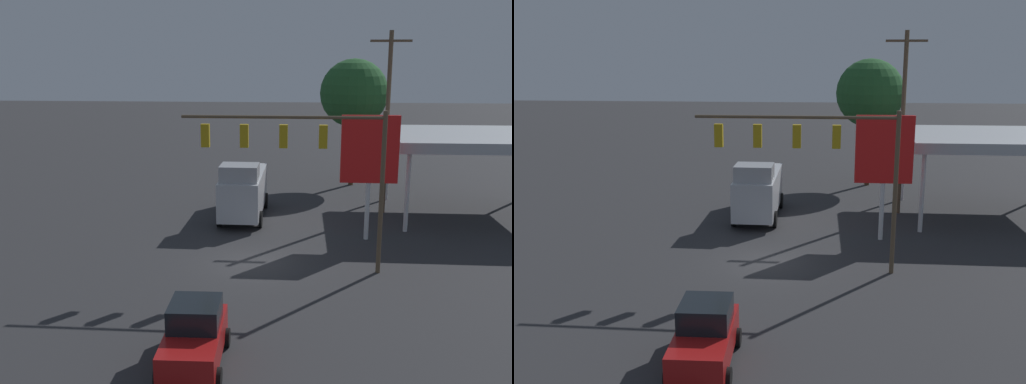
% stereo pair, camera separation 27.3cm
% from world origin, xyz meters
% --- Properties ---
extents(ground_plane, '(200.00, 200.00, 0.00)m').
position_xyz_m(ground_plane, '(0.00, 0.00, 0.00)').
color(ground_plane, '#2D2D30').
extents(traffic_signal_assembly, '(8.80, 0.43, 7.21)m').
position_xyz_m(traffic_signal_assembly, '(-2.19, 0.87, 5.51)').
color(traffic_signal_assembly, brown).
rests_on(traffic_signal_assembly, ground).
extents(utility_pole, '(2.40, 0.26, 10.94)m').
position_xyz_m(utility_pole, '(-7.32, -9.44, 5.76)').
color(utility_pole, brown).
rests_on(utility_pole, ground).
extents(gas_station_canopy, '(9.78, 8.61, 5.02)m').
position_xyz_m(gas_station_canopy, '(-12.30, -9.23, 4.67)').
color(gas_station_canopy, '#B2B7BC').
rests_on(gas_station_canopy, ground).
extents(price_sign, '(2.95, 0.27, 6.55)m').
position_xyz_m(price_sign, '(-5.70, -3.98, 4.61)').
color(price_sign, silver).
rests_on(price_sign, ground).
extents(delivery_truck, '(2.63, 6.83, 3.58)m').
position_xyz_m(delivery_truck, '(1.19, -7.69, 1.69)').
color(delivery_truck, silver).
rests_on(delivery_truck, ground).
extents(hatchback_crossing, '(2.03, 3.84, 1.97)m').
position_xyz_m(hatchback_crossing, '(1.06, 9.24, 0.95)').
color(hatchback_crossing, maroon).
rests_on(hatchback_crossing, ground).
extents(street_tree, '(4.97, 4.97, 9.36)m').
position_xyz_m(street_tree, '(-6.02, -17.35, 6.85)').
color(street_tree, '#4C331E').
rests_on(street_tree, ground).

